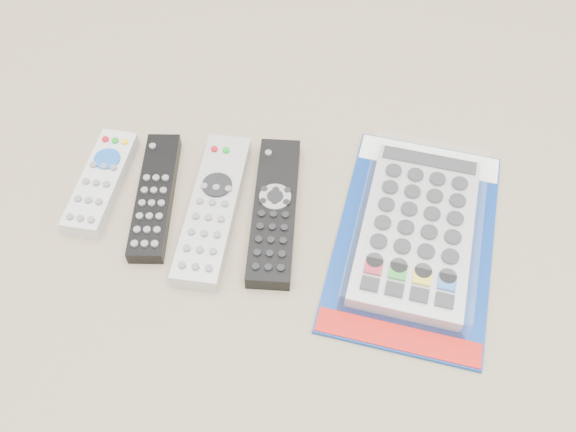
# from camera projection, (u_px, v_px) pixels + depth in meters

# --- Properties ---
(remote_small_grey) EXTENTS (0.06, 0.16, 0.02)m
(remote_small_grey) POSITION_uv_depth(u_px,v_px,m) (101.00, 182.00, 0.82)
(remote_small_grey) COLOR silver
(remote_small_grey) RESTS_ON ground
(remote_slim_black) EXTENTS (0.05, 0.19, 0.02)m
(remote_slim_black) POSITION_uv_depth(u_px,v_px,m) (155.00, 196.00, 0.81)
(remote_slim_black) COLOR black
(remote_slim_black) RESTS_ON ground
(remote_silver_dvd) EXTENTS (0.07, 0.23, 0.03)m
(remote_silver_dvd) POSITION_uv_depth(u_px,v_px,m) (213.00, 208.00, 0.79)
(remote_silver_dvd) COLOR #B4B4B8
(remote_silver_dvd) RESTS_ON ground
(remote_large_black) EXTENTS (0.05, 0.22, 0.02)m
(remote_large_black) POSITION_uv_depth(u_px,v_px,m) (275.00, 210.00, 0.79)
(remote_large_black) COLOR black
(remote_large_black) RESTS_ON ground
(jumbo_remote_packaged) EXTENTS (0.24, 0.33, 0.04)m
(jumbo_remote_packaged) POSITION_uv_depth(u_px,v_px,m) (417.00, 229.00, 0.77)
(jumbo_remote_packaged) COLOR navy
(jumbo_remote_packaged) RESTS_ON ground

